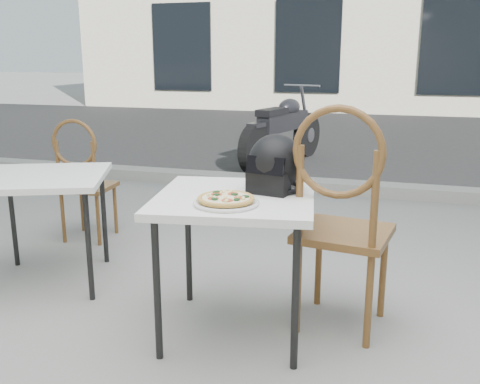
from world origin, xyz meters
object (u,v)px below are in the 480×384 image
(plate, at_px, (226,203))
(cafe_chair_main, at_px, (341,210))
(cafe_table_main, at_px, (235,208))
(motorcycle, at_px, (284,131))
(pizza, at_px, (226,198))
(cafe_chair_side, at_px, (82,174))
(cafe_table_side, at_px, (43,185))
(helmet, at_px, (275,166))

(plate, relative_size, cafe_chair_main, 0.32)
(cafe_table_main, distance_m, motorcycle, 4.39)
(pizza, relative_size, cafe_chair_main, 0.25)
(cafe_chair_side, bearing_deg, cafe_table_side, 102.00)
(pizza, height_order, cafe_table_side, pizza)
(pizza, height_order, cafe_chair_main, cafe_chair_main)
(pizza, xyz_separation_m, helmet, (0.15, 0.32, 0.10))
(plate, distance_m, cafe_chair_side, 1.91)
(plate, bearing_deg, cafe_chair_side, 142.01)
(cafe_table_main, distance_m, cafe_chair_side, 1.79)
(cafe_chair_side, relative_size, motorcycle, 0.48)
(cafe_table_side, xyz_separation_m, cafe_chair_side, (-0.21, 0.73, -0.10))
(cafe_chair_main, distance_m, motorcycle, 4.36)
(cafe_chair_main, height_order, cafe_chair_side, cafe_chair_main)
(cafe_table_main, distance_m, helmet, 0.29)
(plate, bearing_deg, cafe_table_main, 94.26)
(cafe_chair_main, relative_size, cafe_table_side, 1.24)
(cafe_chair_main, relative_size, cafe_chair_side, 1.24)
(cafe_chair_main, distance_m, cafe_table_side, 1.77)
(pizza, bearing_deg, cafe_table_main, 94.29)
(cafe_table_side, distance_m, cafe_chair_side, 0.77)
(helmet, relative_size, cafe_chair_main, 0.29)
(pizza, height_order, cafe_chair_side, cafe_chair_side)
(pizza, distance_m, motorcycle, 4.58)
(cafe_table_main, xyz_separation_m, plate, (0.01, -0.18, 0.07))
(plate, xyz_separation_m, cafe_chair_main, (0.48, 0.31, -0.08))
(cafe_table_main, height_order, helmet, helmet)
(cafe_table_main, distance_m, cafe_chair_main, 0.51)
(cafe_table_main, relative_size, cafe_chair_side, 0.92)
(pizza, height_order, helmet, helmet)
(cafe_chair_main, bearing_deg, cafe_chair_side, -14.88)
(plate, bearing_deg, cafe_table_side, 161.19)
(helmet, height_order, motorcycle, motorcycle)
(cafe_table_side, height_order, motorcycle, motorcycle)
(cafe_table_main, bearing_deg, motorcycle, 98.91)
(cafe_table_main, bearing_deg, helmet, 41.62)
(pizza, xyz_separation_m, motorcycle, (-0.69, 4.51, -0.30))
(helmet, distance_m, motorcycle, 4.29)
(cafe_table_side, bearing_deg, cafe_table_main, -11.60)
(pizza, bearing_deg, cafe_chair_side, 142.02)
(cafe_chair_main, bearing_deg, motorcycle, -65.86)
(cafe_table_side, relative_size, cafe_chair_side, 1.00)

